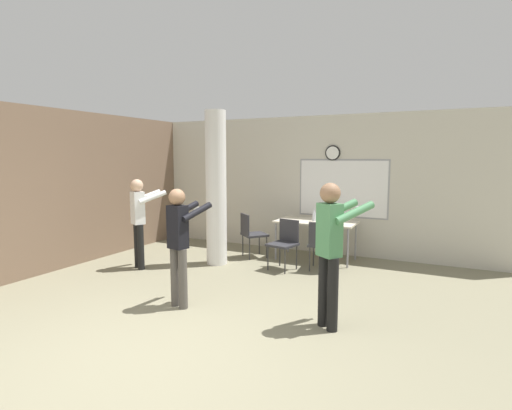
# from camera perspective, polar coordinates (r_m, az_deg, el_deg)

# --- Properties ---
(ground_plane) EXTENTS (24.00, 24.00, 0.00)m
(ground_plane) POSITION_cam_1_polar(r_m,az_deg,el_deg) (4.39, -15.98, -20.05)
(ground_plane) COLOR gray
(wall_left_accent) EXTENTS (0.12, 7.00, 2.80)m
(wall_left_accent) POSITION_cam_1_polar(r_m,az_deg,el_deg) (8.21, -22.75, 2.36)
(wall_left_accent) COLOR #7A604C
(wall_left_accent) RESTS_ON ground_plane
(wall_back) EXTENTS (8.00, 0.15, 2.80)m
(wall_back) POSITION_cam_1_polar(r_m,az_deg,el_deg) (8.38, 7.64, 2.92)
(wall_back) COLOR beige
(wall_back) RESTS_ON ground_plane
(support_pillar) EXTENTS (0.38, 0.38, 2.80)m
(support_pillar) POSITION_cam_1_polar(r_m,az_deg,el_deg) (7.30, -5.72, 2.37)
(support_pillar) COLOR white
(support_pillar) RESTS_ON ground_plane
(folding_table) EXTENTS (1.51, 0.76, 0.75)m
(folding_table) POSITION_cam_1_polar(r_m,az_deg,el_deg) (7.73, 8.55, -2.67)
(folding_table) COLOR beige
(folding_table) RESTS_ON ground_plane
(bottle_on_table) EXTENTS (0.06, 0.06, 0.23)m
(bottle_on_table) POSITION_cam_1_polar(r_m,az_deg,el_deg) (7.71, 8.31, -1.64)
(bottle_on_table) COLOR silver
(bottle_on_table) RESTS_ON folding_table
(chair_table_left) EXTENTS (0.62, 0.62, 0.87)m
(chair_table_left) POSITION_cam_1_polar(r_m,az_deg,el_deg) (7.84, -0.69, -3.86)
(chair_table_left) COLOR #2D2D33
(chair_table_left) RESTS_ON ground_plane
(chair_table_right) EXTENTS (0.49, 0.49, 0.87)m
(chair_table_right) POSITION_cam_1_polar(r_m,az_deg,el_deg) (7.02, 9.33, -5.22)
(chair_table_right) COLOR #2D2D33
(chair_table_right) RESTS_ON ground_plane
(chair_table_front) EXTENTS (0.52, 0.52, 0.87)m
(chair_table_front) POSITION_cam_1_polar(r_m,az_deg,el_deg) (7.05, 4.13, -5.09)
(chair_table_front) COLOR #2D2D33
(chair_table_front) RESTS_ON ground_plane
(person_playing_front) EXTENTS (0.43, 0.65, 1.57)m
(person_playing_front) POSITION_cam_1_polar(r_m,az_deg,el_deg) (5.30, -10.88, -4.65)
(person_playing_front) COLOR #514C47
(person_playing_front) RESTS_ON ground_plane
(person_playing_side) EXTENTS (0.61, 0.69, 1.69)m
(person_playing_side) POSITION_cam_1_polar(r_m,az_deg,el_deg) (4.62, 10.67, -5.46)
(person_playing_side) COLOR black
(person_playing_side) RESTS_ON ground_plane
(person_watching_back) EXTENTS (0.54, 0.64, 1.59)m
(person_watching_back) POSITION_cam_1_polar(r_m,az_deg,el_deg) (7.29, -16.33, -1.57)
(person_watching_back) COLOR black
(person_watching_back) RESTS_ON ground_plane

